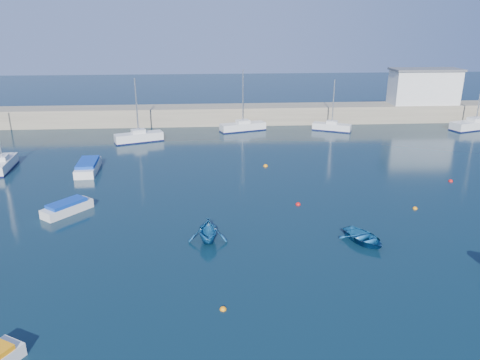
{
  "coord_description": "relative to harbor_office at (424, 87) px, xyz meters",
  "views": [
    {
      "loc": [
        -3.16,
        -23.7,
        15.41
      ],
      "look_at": [
        -0.37,
        15.41,
        1.6
      ],
      "focal_mm": 35.0,
      "sensor_mm": 36.0,
      "label": 1
    }
  ],
  "objects": [
    {
      "name": "sailboat_7",
      "position": [
        -15.57,
        -5.89,
        -4.54
      ],
      "size": [
        5.45,
        3.64,
        7.14
      ],
      "rotation": [
        0.0,
        0.0,
        1.13
      ],
      "color": "silver",
      "rests_on": "ground"
    },
    {
      "name": "buoy_2",
      "position": [
        -15.81,
        -34.43,
        -5.1
      ],
      "size": [
        0.4,
        0.4,
        0.4
      ],
      "primitive_type": "sphere",
      "color": "orange",
      "rests_on": "ground"
    },
    {
      "name": "buoy_3",
      "position": [
        -26.96,
        -21.8,
        -5.1
      ],
      "size": [
        0.49,
        0.49,
        0.49
      ],
      "primitive_type": "sphere",
      "color": "orange",
      "rests_on": "ground"
    },
    {
      "name": "dinghy_center",
      "position": [
        -22.15,
        -40.18,
        -4.73
      ],
      "size": [
        3.83,
        4.31,
        0.74
      ],
      "primitive_type": "imported",
      "rotation": [
        0.0,
        0.0,
        0.44
      ],
      "color": "#134F86",
      "rests_on": "ground"
    },
    {
      "name": "motorboat_2",
      "position": [
        -45.7,
        -22.17,
        -4.57
      ],
      "size": [
        2.25,
        5.63,
        1.14
      ],
      "rotation": [
        0.0,
        0.0,
        0.06
      ],
      "color": "silver",
      "rests_on": "ground"
    },
    {
      "name": "sailboat_5",
      "position": [
        -42.01,
        -10.27,
        -4.45
      ],
      "size": [
        6.28,
        3.74,
        8.14
      ],
      "rotation": [
        0.0,
        0.0,
        1.93
      ],
      "color": "silver",
      "rests_on": "ground"
    },
    {
      "name": "sailboat_8",
      "position": [
        5.24,
        -6.42,
        -4.44
      ],
      "size": [
        8.06,
        4.52,
        10.13
      ],
      "rotation": [
        0.0,
        0.0,
        1.89
      ],
      "color": "silver",
      "rests_on": "ground"
    },
    {
      "name": "motorboat_1",
      "position": [
        -44.86,
        -33.2,
        -4.62
      ],
      "size": [
        3.78,
        4.13,
        1.02
      ],
      "rotation": [
        0.0,
        0.0,
        -0.69
      ],
      "color": "silver",
      "rests_on": "ground"
    },
    {
      "name": "harbor_office",
      "position": [
        0.0,
        0.0,
        0.0
      ],
      "size": [
        10.0,
        4.0,
        5.0
      ],
      "primitive_type": "cube",
      "color": "silver",
      "rests_on": "back_wall"
    },
    {
      "name": "ground",
      "position": [
        -30.0,
        -46.0,
        -5.1
      ],
      "size": [
        220.0,
        220.0,
        0.0
      ],
      "primitive_type": "plane",
      "color": "#0A212F",
      "rests_on": "ground"
    },
    {
      "name": "buoy_4",
      "position": [
        -9.38,
        -27.95,
        -5.1
      ],
      "size": [
        0.44,
        0.44,
        0.44
      ],
      "primitive_type": "sphere",
      "color": "red",
      "rests_on": "ground"
    },
    {
      "name": "back_wall",
      "position": [
        -30.0,
        0.0,
        -3.8
      ],
      "size": [
        96.0,
        4.5,
        2.6
      ],
      "primitive_type": "cube",
      "color": "gray",
      "rests_on": "ground"
    },
    {
      "name": "dinghy_left",
      "position": [
        -33.3,
        -39.15,
        -4.24
      ],
      "size": [
        2.88,
        3.32,
        1.72
      ],
      "primitive_type": "imported",
      "rotation": [
        0.0,
        0.0,
        -0.02
      ],
      "color": "#134F86",
      "rests_on": "ground"
    },
    {
      "name": "buoy_0",
      "position": [
        -32.53,
        -47.61,
        -5.1
      ],
      "size": [
        0.38,
        0.38,
        0.38
      ],
      "primitive_type": "sphere",
      "color": "orange",
      "rests_on": "ground"
    },
    {
      "name": "buoy_1",
      "position": [
        -25.5,
        -32.83,
        -5.1
      ],
      "size": [
        0.45,
        0.45,
        0.45
      ],
      "primitive_type": "sphere",
      "color": "red",
      "rests_on": "ground"
    },
    {
      "name": "sailboat_3",
      "position": [
        -54.79,
        -20.95,
        -4.49
      ],
      "size": [
        2.1,
        5.75,
        7.56
      ],
      "rotation": [
        0.0,
        0.0,
        0.09
      ],
      "color": "silver",
      "rests_on": "ground"
    },
    {
      "name": "sailboat_6",
      "position": [
        -28.14,
        -5.0,
        -4.49
      ],
      "size": [
        6.68,
        3.71,
        8.5
      ],
      "rotation": [
        0.0,
        0.0,
        1.89
      ],
      "color": "silver",
      "rests_on": "ground"
    }
  ]
}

